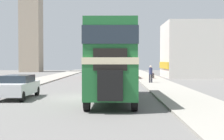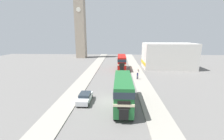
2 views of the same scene
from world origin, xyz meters
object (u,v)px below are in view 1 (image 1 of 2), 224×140
at_px(car_parked_near, 18,86).
at_px(double_decker_bus, 112,57).
at_px(bus_distant, 116,60).
at_px(bicycle_on_pavement, 153,76).
at_px(pedestrian_walking, 151,73).

bearing_deg(car_parked_near, double_decker_bus, -8.90).
height_order(bus_distant, car_parked_near, bus_distant).
relative_size(car_parked_near, bicycle_on_pavement, 2.43).
bearing_deg(double_decker_bus, bicycle_on_pavement, 77.01).
bearing_deg(bicycle_on_pavement, bus_distant, 149.62).
height_order(double_decker_bus, bus_distant, double_decker_bus).
bearing_deg(pedestrian_walking, bus_distant, 109.15).
xyz_separation_m(bus_distant, car_parked_near, (-6.16, -23.55, -1.81)).
xyz_separation_m(car_parked_near, bicycle_on_pavement, (11.02, 20.71, -0.29)).
relative_size(car_parked_near, pedestrian_walking, 2.39).
height_order(double_decker_bus, bicycle_on_pavement, double_decker_bus).
distance_m(car_parked_near, bicycle_on_pavement, 23.46).
bearing_deg(bus_distant, pedestrian_walking, -70.85).
relative_size(double_decker_bus, bus_distant, 1.04).
bearing_deg(bicycle_on_pavement, pedestrian_walking, -98.62).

